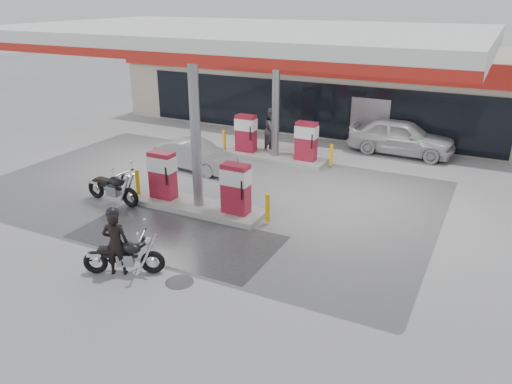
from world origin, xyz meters
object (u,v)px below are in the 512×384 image
(main_motorcycle, at_px, (125,257))
(parked_motorcycle, at_px, (113,188))
(sedan_white, at_px, (401,137))
(hatchback_silver, at_px, (196,155))
(biker_main, at_px, (116,243))
(parked_car_left, at_px, (226,109))
(pump_island_near, at_px, (198,189))
(pump_island_far, at_px, (275,143))
(attendant, at_px, (273,130))

(main_motorcycle, relative_size, parked_motorcycle, 0.84)
(sedan_white, bearing_deg, hatchback_silver, 131.84)
(biker_main, height_order, sedan_white, biker_main)
(parked_motorcycle, bearing_deg, main_motorcycle, -41.63)
(hatchback_silver, height_order, parked_car_left, parked_car_left)
(pump_island_near, xyz_separation_m, main_motorcycle, (0.54, -4.24, -0.24))
(pump_island_far, xyz_separation_m, hatchback_silver, (-2.30, -2.61, -0.13))
(main_motorcycle, bearing_deg, parked_motorcycle, 108.17)
(pump_island_near, bearing_deg, parked_car_left, 115.76)
(pump_island_near, xyz_separation_m, parked_car_left, (-5.42, 11.23, -0.10))
(parked_motorcycle, bearing_deg, parked_car_left, 105.34)
(attendant, distance_m, hatchback_silver, 4.02)
(biker_main, relative_size, sedan_white, 0.38)
(attendant, distance_m, parked_car_left, 6.44)
(attendant, bearing_deg, pump_island_far, -142.85)
(parked_car_left, bearing_deg, parked_motorcycle, -170.35)
(parked_motorcycle, relative_size, hatchback_silver, 0.64)
(hatchback_silver, bearing_deg, pump_island_near, -139.46)
(pump_island_near, xyz_separation_m, sedan_white, (4.63, 9.20, 0.07))
(main_motorcycle, height_order, attendant, attendant)
(pump_island_near, bearing_deg, main_motorcycle, -82.71)
(pump_island_far, relative_size, hatchback_silver, 1.45)
(parked_car_left, bearing_deg, hatchback_silver, -160.56)
(pump_island_far, distance_m, hatchback_silver, 3.48)
(hatchback_silver, bearing_deg, main_motorcycle, -153.20)
(main_motorcycle, relative_size, biker_main, 1.11)
(parked_motorcycle, height_order, parked_car_left, parked_car_left)
(sedan_white, height_order, parked_car_left, sedan_white)
(pump_island_far, height_order, parked_motorcycle, pump_island_far)
(pump_island_near, distance_m, main_motorcycle, 4.28)
(pump_island_far, height_order, hatchback_silver, pump_island_far)
(pump_island_near, relative_size, pump_island_far, 1.00)
(pump_island_far, bearing_deg, sedan_white, 34.66)
(pump_island_far, height_order, biker_main, pump_island_far)
(pump_island_near, distance_m, hatchback_silver, 4.10)
(attendant, bearing_deg, parked_car_left, 56.09)
(pump_island_near, relative_size, parked_car_left, 1.22)
(pump_island_far, bearing_deg, biker_main, -87.95)
(attendant, xyz_separation_m, hatchback_silver, (-1.73, -3.61, -0.40))
(hatchback_silver, xyz_separation_m, parked_car_left, (-3.12, 7.84, 0.03))
(pump_island_near, bearing_deg, sedan_white, 63.29)
(pump_island_far, relative_size, parked_motorcycle, 2.26)
(biker_main, distance_m, sedan_white, 14.18)
(biker_main, xyz_separation_m, hatchback_silver, (-2.67, 7.72, -0.27))
(biker_main, distance_m, attendant, 11.37)
(sedan_white, bearing_deg, main_motorcycle, 164.93)
(parked_motorcycle, bearing_deg, pump_island_near, 18.91)
(parked_motorcycle, xyz_separation_m, sedan_white, (7.52, 10.00, 0.26))
(pump_island_far, height_order, main_motorcycle, pump_island_far)
(main_motorcycle, distance_m, parked_motorcycle, 4.86)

